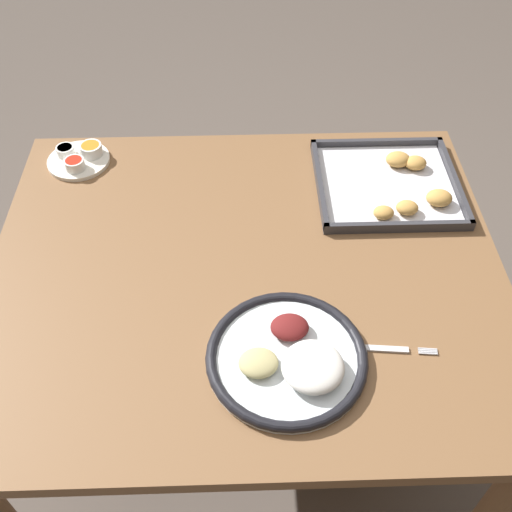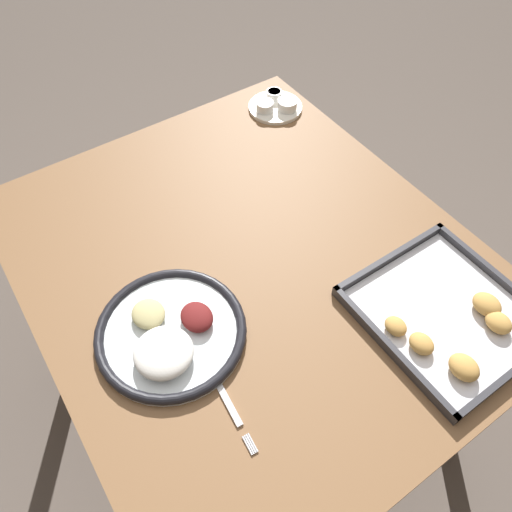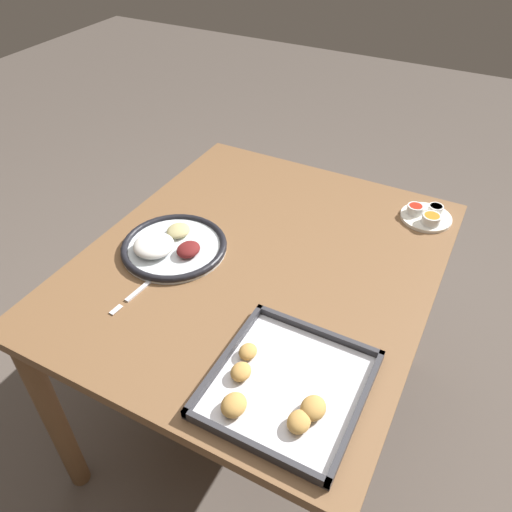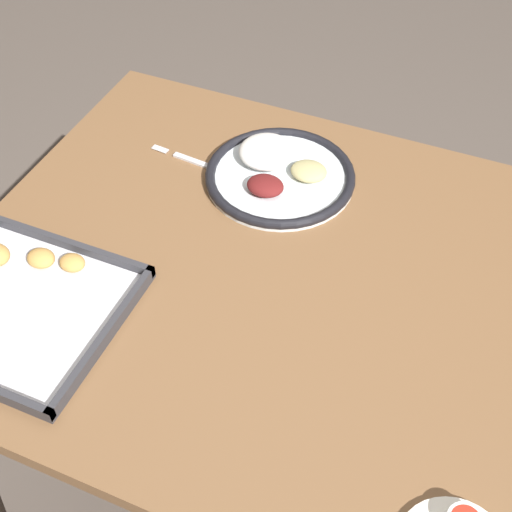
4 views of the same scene
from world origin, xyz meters
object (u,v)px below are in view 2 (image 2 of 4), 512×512
(dinner_plate, at_px, (170,334))
(fork, at_px, (227,400))
(saucer_plate, at_px, (276,105))
(baking_tray, at_px, (449,317))

(dinner_plate, height_order, fork, dinner_plate)
(dinner_plate, xyz_separation_m, fork, (0.17, 0.02, -0.01))
(saucer_plate, xyz_separation_m, baking_tray, (0.75, -0.12, -0.00))
(baking_tray, bearing_deg, saucer_plate, 171.01)
(dinner_plate, relative_size, saucer_plate, 1.94)
(dinner_plate, bearing_deg, fork, 7.27)
(dinner_plate, bearing_deg, saucer_plate, 128.81)
(fork, distance_m, baking_tray, 0.47)
(dinner_plate, height_order, saucer_plate, dinner_plate)
(fork, bearing_deg, saucer_plate, 143.94)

